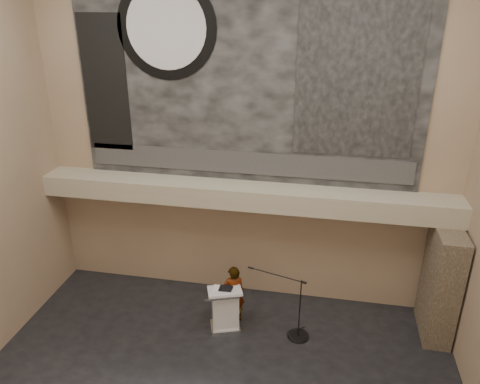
# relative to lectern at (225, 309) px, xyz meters

# --- Properties ---
(wall_back) EXTENTS (10.00, 0.02, 8.50)m
(wall_back) POSITION_rel_lectern_xyz_m (0.19, 1.67, 3.70)
(wall_back) COLOR #8E725A
(wall_back) RESTS_ON floor
(soffit) EXTENTS (10.00, 0.80, 0.50)m
(soffit) POSITION_rel_lectern_xyz_m (0.19, 1.27, 2.40)
(soffit) COLOR tan
(soffit) RESTS_ON wall_back
(sprinkler_left) EXTENTS (0.04, 0.04, 0.06)m
(sprinkler_left) POSITION_rel_lectern_xyz_m (-1.41, 1.22, 2.12)
(sprinkler_left) COLOR #B2893D
(sprinkler_left) RESTS_ON soffit
(sprinkler_right) EXTENTS (0.04, 0.04, 0.06)m
(sprinkler_right) POSITION_rel_lectern_xyz_m (2.09, 1.22, 2.12)
(sprinkler_right) COLOR #B2893D
(sprinkler_right) RESTS_ON soffit
(banner) EXTENTS (8.00, 0.05, 5.00)m
(banner) POSITION_rel_lectern_xyz_m (0.19, 1.64, 5.15)
(banner) COLOR black
(banner) RESTS_ON wall_back
(banner_text_strip) EXTENTS (7.76, 0.02, 0.55)m
(banner_text_strip) POSITION_rel_lectern_xyz_m (0.19, 1.60, 3.10)
(banner_text_strip) COLOR #2F2F2F
(banner_text_strip) RESTS_ON banner
(banner_clock_rim) EXTENTS (2.30, 0.02, 2.30)m
(banner_clock_rim) POSITION_rel_lectern_xyz_m (-1.61, 1.60, 6.15)
(banner_clock_rim) COLOR black
(banner_clock_rim) RESTS_ON banner
(banner_clock_face) EXTENTS (1.84, 0.02, 1.84)m
(banner_clock_face) POSITION_rel_lectern_xyz_m (-1.61, 1.58, 6.15)
(banner_clock_face) COLOR silver
(banner_clock_face) RESTS_ON banner
(banner_building_print) EXTENTS (2.60, 0.02, 3.60)m
(banner_building_print) POSITION_rel_lectern_xyz_m (2.59, 1.60, 5.25)
(banner_building_print) COLOR black
(banner_building_print) RESTS_ON banner
(banner_brick_print) EXTENTS (1.10, 0.02, 3.20)m
(banner_brick_print) POSITION_rel_lectern_xyz_m (-3.21, 1.60, 4.85)
(banner_brick_print) COLOR black
(banner_brick_print) RESTS_ON banner
(stone_pier) EXTENTS (0.60, 1.40, 2.70)m
(stone_pier) POSITION_rel_lectern_xyz_m (4.84, 0.82, 0.80)
(stone_pier) COLOR #433729
(stone_pier) RESTS_ON floor
(lectern) EXTENTS (0.91, 0.77, 1.14)m
(lectern) POSITION_rel_lectern_xyz_m (0.00, 0.00, 0.00)
(lectern) COLOR silver
(lectern) RESTS_ON floor
(binder) EXTENTS (0.31, 0.25, 0.04)m
(binder) POSITION_rel_lectern_xyz_m (0.02, 0.01, 0.56)
(binder) COLOR black
(binder) RESTS_ON lectern
(papers) EXTENTS (0.25, 0.33, 0.00)m
(papers) POSITION_rel_lectern_xyz_m (-0.16, -0.01, 0.55)
(papers) COLOR white
(papers) RESTS_ON lectern
(speaker_person) EXTENTS (0.65, 0.56, 1.52)m
(speaker_person) POSITION_rel_lectern_xyz_m (0.13, 0.32, 0.21)
(speaker_person) COLOR silver
(speaker_person) RESTS_ON floor
(mic_stand) EXTENTS (1.53, 0.63, 1.56)m
(mic_stand) POSITION_rel_lectern_xyz_m (1.69, 0.03, -0.31)
(mic_stand) COLOR black
(mic_stand) RESTS_ON floor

